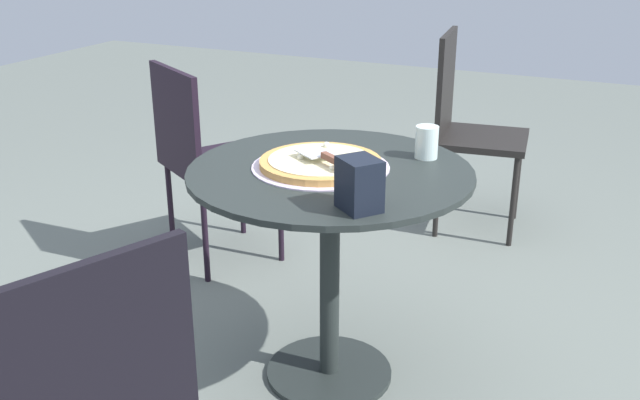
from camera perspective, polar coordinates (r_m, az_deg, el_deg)
name	(u,v)px	position (r m, az deg, el deg)	size (l,w,h in m)	color
ground_plane	(329,374)	(2.45, 0.71, -13.35)	(10.00, 10.00, 0.00)	slate
patio_table	(330,222)	(2.19, 0.78, -1.75)	(0.84, 0.84, 0.71)	#232A28
pizza_on_tray	(320,164)	(2.13, 0.01, 2.84)	(0.40, 0.40, 0.04)	silver
pizza_server	(324,156)	(2.08, 0.34, 3.43)	(0.20, 0.16, 0.02)	silver
drinking_cup	(427,142)	(2.24, 8.29, 4.47)	(0.07, 0.07, 0.10)	silver
napkin_dispenser	(359,184)	(1.82, 3.08, 1.22)	(0.10, 0.09, 0.13)	black
patio_chair_far	(466,120)	(3.42, 11.31, 6.14)	(0.44, 0.44, 0.91)	black
patio_chair_corner	(205,151)	(3.04, -8.95, 3.79)	(0.56, 0.56, 0.84)	black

